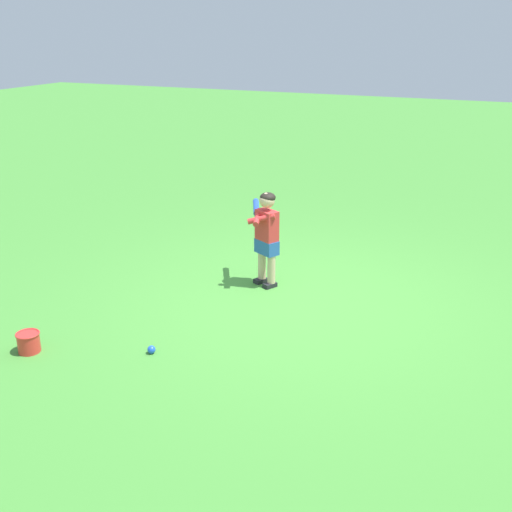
% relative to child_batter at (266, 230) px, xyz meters
% --- Properties ---
extents(ground_plane, '(40.00, 40.00, 0.00)m').
position_rel_child_batter_xyz_m(ground_plane, '(-0.53, 0.30, -0.65)').
color(ground_plane, '#479338').
extents(child_batter, '(0.47, 0.59, 1.08)m').
position_rel_child_batter_xyz_m(child_batter, '(0.00, 0.00, 0.00)').
color(child_batter, '#232328').
rests_on(child_batter, ground).
extents(play_ball_center_lawn, '(0.07, 0.07, 0.07)m').
position_rel_child_batter_xyz_m(play_ball_center_lawn, '(0.33, 1.88, -0.61)').
color(play_ball_center_lawn, blue).
rests_on(play_ball_center_lawn, ground).
extents(toy_bucket, '(0.22, 0.22, 0.19)m').
position_rel_child_batter_xyz_m(toy_bucket, '(1.36, 2.30, -0.55)').
color(toy_bucket, red).
rests_on(toy_bucket, ground).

